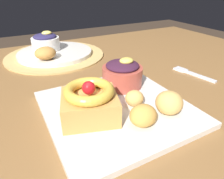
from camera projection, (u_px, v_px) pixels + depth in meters
name	position (u px, v px, depth m)	size (l,w,h in m)	color
dining_table	(101.00, 119.00, 0.54)	(1.40, 0.97, 0.73)	brown
woven_placemat	(55.00, 55.00, 0.71)	(0.34, 0.34, 0.01)	tan
front_plate	(117.00, 108.00, 0.41)	(0.27, 0.27, 0.01)	silver
cake_slice	(90.00, 102.00, 0.36)	(0.12, 0.12, 0.07)	#C68E47
berry_ramekin	(122.00, 74.00, 0.47)	(0.09, 0.09, 0.07)	#B24C3D
fritter_front	(169.00, 103.00, 0.37)	(0.05, 0.05, 0.04)	tan
fritter_middle	(142.00, 116.00, 0.34)	(0.05, 0.04, 0.04)	gold
fritter_back	(134.00, 98.00, 0.40)	(0.04, 0.04, 0.03)	tan
back_plate	(55.00, 53.00, 0.70)	(0.25, 0.25, 0.01)	silver
back_ramekin	(46.00, 42.00, 0.70)	(0.09, 0.09, 0.07)	white
back_pastry	(45.00, 53.00, 0.62)	(0.06, 0.06, 0.04)	#B77F3D
fork	(191.00, 73.00, 0.57)	(0.04, 0.13, 0.00)	silver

